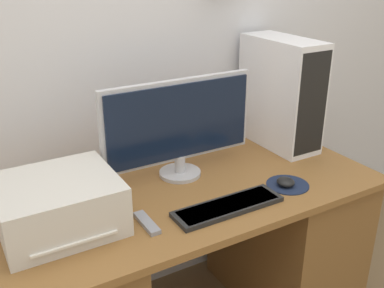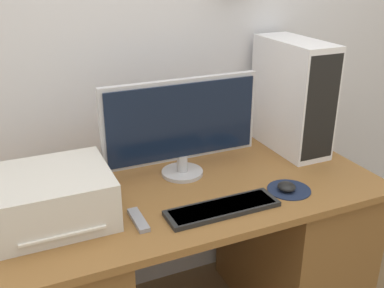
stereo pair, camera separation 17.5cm
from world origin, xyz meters
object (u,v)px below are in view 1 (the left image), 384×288
object	(u,v)px
computer_tower	(281,93)
remote_control	(147,223)
printer	(58,205)
monitor	(179,124)
mouse	(286,182)
keyboard	(228,206)

from	to	relation	value
computer_tower	remote_control	size ratio (longest dim) A/B	3.41
printer	remote_control	bearing A→B (deg)	-28.00
monitor	printer	size ratio (longest dim) A/B	1.70
monitor	remote_control	xyz separation A→B (m)	(-0.28, -0.28, -0.22)
mouse	remote_control	bearing A→B (deg)	177.50
monitor	keyboard	xyz separation A→B (m)	(0.02, -0.33, -0.22)
monitor	computer_tower	distance (m)	0.59
keyboard	remote_control	size ratio (longest dim) A/B	2.83
monitor	keyboard	bearing A→B (deg)	-86.73
remote_control	computer_tower	bearing A→B (deg)	21.59
monitor	computer_tower	size ratio (longest dim) A/B	1.29
keyboard	computer_tower	bearing A→B (deg)	35.04
monitor	printer	world-z (taller)	monitor
printer	remote_control	xyz separation A→B (m)	(0.26, -0.14, -0.08)
mouse	computer_tower	size ratio (longest dim) A/B	0.15
keyboard	printer	world-z (taller)	printer
computer_tower	printer	distance (m)	1.16
printer	monitor	bearing A→B (deg)	14.92
monitor	remote_control	size ratio (longest dim) A/B	4.42
printer	remote_control	distance (m)	0.30
printer	remote_control	world-z (taller)	printer
keyboard	remote_control	world-z (taller)	keyboard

